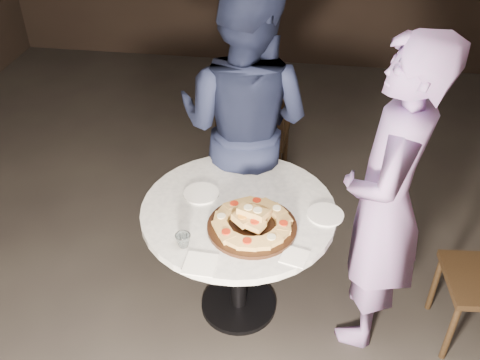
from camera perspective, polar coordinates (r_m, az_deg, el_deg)
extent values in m
plane|color=black|center=(3.00, 1.82, -15.56)|extent=(7.00, 7.00, 0.00)
cylinder|color=black|center=(3.09, -0.14, -13.06)|extent=(0.46, 0.46, 0.03)
cylinder|color=black|center=(2.84, -0.15, -8.55)|extent=(0.09, 0.09, 0.66)
cylinder|color=silver|center=(2.61, -0.16, -3.28)|extent=(1.04, 1.04, 0.04)
cylinder|color=black|center=(2.48, 1.29, -5.01)|extent=(0.51, 0.51, 0.02)
cube|color=tan|center=(2.45, 4.64, -4.93)|extent=(0.08, 0.10, 0.04)
cylinder|color=#B8250E|center=(2.44, 4.66, -4.61)|extent=(0.05, 0.05, 0.01)
cube|color=tan|center=(2.49, 4.52, -4.08)|extent=(0.10, 0.11, 0.04)
cube|color=tan|center=(2.53, 3.93, -3.33)|extent=(0.11, 0.11, 0.04)
cylinder|color=beige|center=(2.52, 3.95, -3.01)|extent=(0.06, 0.06, 0.01)
cube|color=tan|center=(2.56, 2.98, -2.78)|extent=(0.11, 0.11, 0.04)
cube|color=tan|center=(2.57, 1.79, -2.50)|extent=(0.10, 0.08, 0.04)
cylinder|color=#B8250E|center=(2.56, 1.80, -2.18)|extent=(0.05, 0.05, 0.01)
cube|color=tan|center=(2.57, 0.54, -2.52)|extent=(0.11, 0.10, 0.04)
cube|color=tan|center=(2.55, -0.61, -2.84)|extent=(0.11, 0.11, 0.04)
cylinder|color=#B8250E|center=(2.54, -0.61, -2.52)|extent=(0.06, 0.06, 0.01)
cube|color=tan|center=(2.52, -1.50, -3.42)|extent=(0.09, 0.10, 0.04)
cube|color=tan|center=(2.48, -1.99, -4.20)|extent=(0.07, 0.09, 0.04)
cylinder|color=beige|center=(2.47, -2.00, -3.87)|extent=(0.04, 0.04, 0.01)
cube|color=tan|center=(2.44, -2.00, -5.05)|extent=(0.10, 0.11, 0.04)
cube|color=tan|center=(2.40, -1.49, -5.86)|extent=(0.11, 0.11, 0.04)
cylinder|color=#B8250E|center=(2.39, -1.49, -5.53)|extent=(0.06, 0.06, 0.01)
cube|color=tan|center=(2.37, -0.52, -6.49)|extent=(0.11, 0.10, 0.04)
cube|color=tan|center=(2.35, 0.76, -6.83)|extent=(0.09, 0.07, 0.04)
cylinder|color=#B8250E|center=(2.34, 0.76, -6.49)|extent=(0.04, 0.04, 0.01)
cube|color=tan|center=(2.36, 2.13, -6.80)|extent=(0.10, 0.09, 0.04)
cube|color=tan|center=(2.38, 3.36, -6.42)|extent=(0.11, 0.11, 0.04)
cylinder|color=beige|center=(2.36, 3.37, -6.09)|extent=(0.06, 0.06, 0.01)
cube|color=tan|center=(2.41, 4.24, -5.76)|extent=(0.10, 0.11, 0.04)
cube|color=tan|center=(2.45, 2.36, -3.92)|extent=(0.09, 0.10, 0.04)
cylinder|color=#2D6B1E|center=(2.44, 2.37, -3.58)|extent=(0.05, 0.05, 0.01)
cube|color=tan|center=(2.48, 1.05, -3.40)|extent=(0.09, 0.07, 0.03)
cylinder|color=beige|center=(2.46, 1.05, -3.07)|extent=(0.04, 0.04, 0.01)
cube|color=tan|center=(2.43, 0.25, -4.24)|extent=(0.11, 0.11, 0.04)
cylinder|color=orange|center=(2.42, 0.25, -3.90)|extent=(0.06, 0.06, 0.01)
cube|color=tan|center=(2.41, 1.58, -4.77)|extent=(0.11, 0.10, 0.04)
cylinder|color=#B8250E|center=(2.40, 1.58, -4.44)|extent=(0.05, 0.05, 0.01)
cube|color=tan|center=(2.42, 1.89, -3.57)|extent=(0.11, 0.10, 0.04)
cylinder|color=beige|center=(2.41, 1.90, -3.24)|extent=(0.05, 0.05, 0.01)
cube|color=tan|center=(2.44, 0.87, -3.29)|extent=(0.11, 0.09, 0.04)
cylinder|color=beige|center=(2.42, 0.88, -2.95)|extent=(0.05, 0.05, 0.01)
cylinder|color=white|center=(2.68, -4.15, -1.44)|extent=(0.22, 0.22, 0.01)
cylinder|color=white|center=(2.58, 9.10, -3.66)|extent=(0.20, 0.20, 0.01)
imported|color=silver|center=(2.39, -6.09, -6.43)|extent=(0.08, 0.08, 0.06)
cube|color=white|center=(2.32, -4.27, -8.94)|extent=(0.14, 0.14, 0.01)
cube|color=white|center=(2.35, 5.85, -8.14)|extent=(0.14, 0.14, 0.01)
cube|color=black|center=(3.67, 1.66, 5.41)|extent=(0.47, 0.47, 0.04)
cube|color=black|center=(3.36, 1.03, 6.99)|extent=(0.45, 0.07, 0.48)
cylinder|color=black|center=(3.93, 4.84, 3.52)|extent=(0.04, 0.04, 0.48)
cylinder|color=black|center=(3.98, -0.59, 4.14)|extent=(0.04, 0.04, 0.48)
cylinder|color=black|center=(3.62, 4.00, 0.33)|extent=(0.04, 0.04, 0.48)
cylinder|color=black|center=(3.67, -1.87, 1.05)|extent=(0.04, 0.04, 0.48)
cylinder|color=black|center=(3.12, 20.11, -10.24)|extent=(0.04, 0.04, 0.40)
cylinder|color=black|center=(2.92, 21.56, -14.81)|extent=(0.04, 0.04, 0.40)
imported|color=black|center=(3.01, 0.48, 5.92)|extent=(0.95, 0.83, 1.67)
imported|color=slate|center=(2.53, 15.22, -2.45)|extent=(0.52, 0.67, 1.65)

